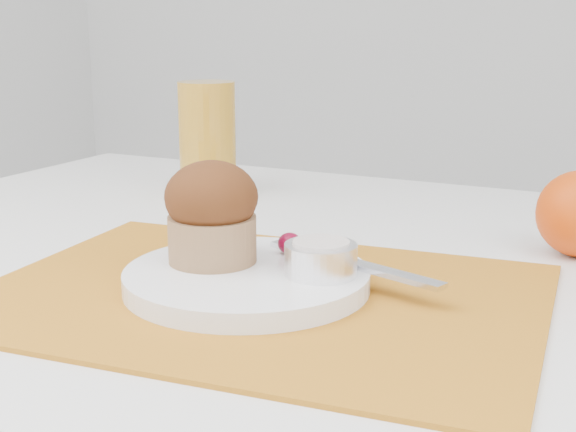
% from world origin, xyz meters
% --- Properties ---
extents(placemat, '(0.49, 0.38, 0.00)m').
position_xyz_m(placemat, '(-0.01, -0.09, 0.75)').
color(placemat, '#C1741A').
rests_on(placemat, table).
extents(plate, '(0.25, 0.25, 0.02)m').
position_xyz_m(plate, '(-0.03, -0.08, 0.76)').
color(plate, white).
rests_on(plate, placemat).
extents(ramekin, '(0.07, 0.07, 0.03)m').
position_xyz_m(ramekin, '(0.03, -0.07, 0.78)').
color(ramekin, white).
rests_on(ramekin, plate).
extents(cream, '(0.06, 0.06, 0.01)m').
position_xyz_m(cream, '(0.03, -0.07, 0.80)').
color(cream, silver).
rests_on(cream, ramekin).
extents(raspberry_near, '(0.02, 0.02, 0.02)m').
position_xyz_m(raspberry_near, '(-0.02, -0.02, 0.78)').
color(raspberry_near, '#500216').
rests_on(raspberry_near, plate).
extents(raspberry_far, '(0.02, 0.02, 0.02)m').
position_xyz_m(raspberry_far, '(0.00, -0.04, 0.78)').
color(raspberry_far, '#570205').
rests_on(raspberry_far, plate).
extents(butter_knife, '(0.18, 0.07, 0.00)m').
position_xyz_m(butter_knife, '(0.05, -0.03, 0.77)').
color(butter_knife, silver).
rests_on(butter_knife, plate).
extents(juice_glass, '(0.10, 0.10, 0.15)m').
position_xyz_m(juice_glass, '(-0.27, 0.24, 0.82)').
color(juice_glass, gold).
rests_on(juice_glass, table).
extents(muffin, '(0.09, 0.09, 0.09)m').
position_xyz_m(muffin, '(-0.07, -0.07, 0.81)').
color(muffin, '#A5794F').
rests_on(muffin, plate).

